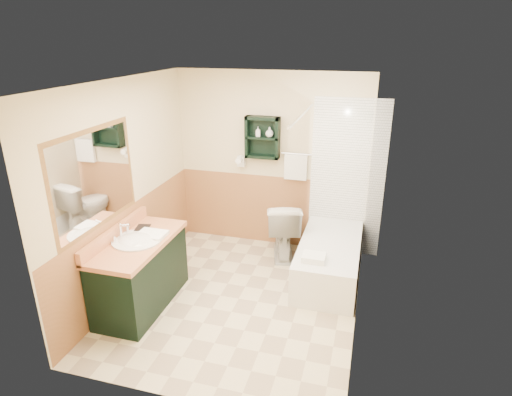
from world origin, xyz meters
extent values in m
plane|color=beige|center=(0.00, 0.00, 0.00)|extent=(3.00, 3.00, 0.00)
cube|color=#FCEFC5|center=(0.00, 1.52, 1.20)|extent=(2.60, 0.04, 2.40)
cube|color=#FCEFC5|center=(-1.32, 0.00, 1.20)|extent=(0.04, 3.00, 2.40)
cube|color=#FCEFC5|center=(1.32, 0.00, 1.20)|extent=(0.04, 3.00, 2.40)
cube|color=white|center=(0.00, 0.00, 2.42)|extent=(2.60, 3.00, 0.04)
cube|color=black|center=(-0.10, 1.41, 1.55)|extent=(0.45, 0.15, 0.55)
cylinder|color=silver|center=(0.53, 0.75, 2.00)|extent=(0.03, 1.60, 0.03)
cube|color=black|center=(-0.99, -0.37, 0.39)|extent=(0.59, 1.23, 0.78)
cube|color=white|center=(0.93, 0.75, 0.24)|extent=(0.71, 1.50, 0.47)
imported|color=white|center=(0.26, 1.17, 0.39)|extent=(0.63, 0.87, 0.77)
cube|color=white|center=(-0.90, -0.24, 0.80)|extent=(0.30, 0.24, 0.04)
imported|color=black|center=(-1.16, -0.11, 0.88)|extent=(0.15, 0.05, 0.20)
cube|color=white|center=(0.80, 0.26, 0.51)|extent=(0.25, 0.21, 0.07)
imported|color=white|center=(-0.16, 1.40, 1.59)|extent=(0.08, 0.14, 0.06)
imported|color=white|center=(0.00, 1.40, 1.62)|extent=(0.14, 0.16, 0.10)
camera|label=1|loc=(1.30, -3.93, 2.82)|focal=30.00mm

